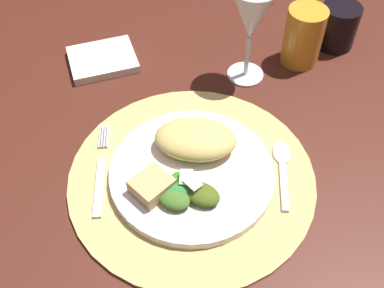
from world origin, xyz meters
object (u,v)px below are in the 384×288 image
(dark_tumbler, at_px, (338,26))
(spoon, at_px, (282,162))
(fork, at_px, (101,173))
(napkin, at_px, (103,60))
(wine_glass, at_px, (252,16))
(amber_tumbler, at_px, (303,36))
(dining_table, at_px, (165,167))
(dinner_plate, at_px, (192,173))

(dark_tumbler, bearing_deg, spoon, -114.26)
(fork, bearing_deg, napkin, 96.93)
(wine_glass, xyz_separation_m, amber_tumbler, (0.10, 0.04, -0.07))
(napkin, xyz_separation_m, wine_glass, (0.26, -0.03, 0.12))
(dining_table, height_order, spoon, spoon)
(wine_glass, bearing_deg, amber_tumbler, 23.40)
(fork, relative_size, spoon, 1.32)
(dinner_plate, distance_m, napkin, 0.31)
(dinner_plate, height_order, fork, dinner_plate)
(dinner_plate, height_order, wine_glass, wine_glass)
(fork, bearing_deg, spoon, 4.85)
(fork, distance_m, amber_tumbler, 0.43)
(napkin, xyz_separation_m, dark_tumbler, (0.44, 0.06, 0.03))
(dining_table, xyz_separation_m, dark_tumbler, (0.32, 0.21, 0.16))
(spoon, relative_size, wine_glass, 0.74)
(fork, xyz_separation_m, wine_glass, (0.23, 0.23, 0.12))
(spoon, height_order, wine_glass, wine_glass)
(dinner_plate, height_order, spoon, dinner_plate)
(wine_glass, bearing_deg, napkin, 172.90)
(fork, bearing_deg, dinner_plate, -1.06)
(spoon, distance_m, amber_tumbler, 0.26)
(dinner_plate, bearing_deg, dark_tumbler, 50.07)
(wine_glass, relative_size, dark_tumbler, 2.14)
(spoon, distance_m, wine_glass, 0.24)
(napkin, height_order, amber_tumbler, amber_tumbler)
(spoon, xyz_separation_m, wine_glass, (-0.04, 0.21, 0.12))
(fork, distance_m, dark_tumbler, 0.52)
(dinner_plate, xyz_separation_m, dark_tumbler, (0.27, 0.32, 0.03))
(dinner_plate, bearing_deg, fork, 178.94)
(wine_glass, relative_size, amber_tumbler, 1.64)
(amber_tumbler, xyz_separation_m, dark_tumbler, (0.07, 0.05, -0.01))
(dark_tumbler, bearing_deg, napkin, -172.18)
(spoon, bearing_deg, wine_glass, 101.49)
(fork, height_order, wine_glass, wine_glass)
(dining_table, distance_m, napkin, 0.23)
(fork, xyz_separation_m, amber_tumbler, (0.33, 0.27, 0.04))
(dining_table, relative_size, spoon, 11.04)
(dinner_plate, height_order, dark_tumbler, dark_tumbler)
(wine_glass, bearing_deg, dark_tumbler, 27.78)
(dining_table, relative_size, wine_glass, 8.14)
(amber_tumbler, bearing_deg, spoon, -103.62)
(dining_table, bearing_deg, spoon, -24.62)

